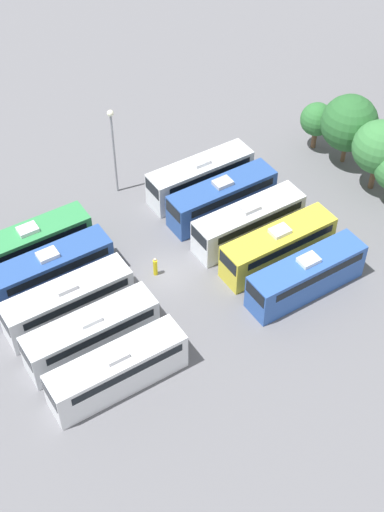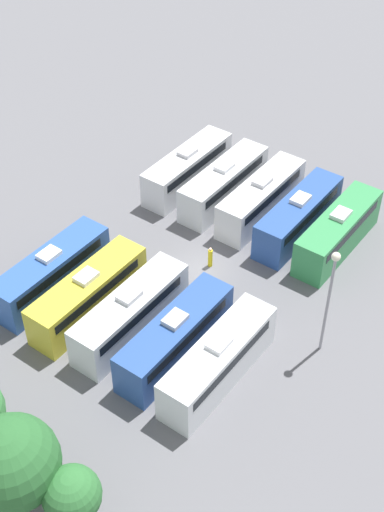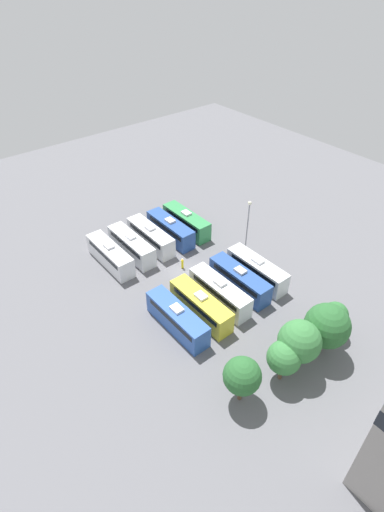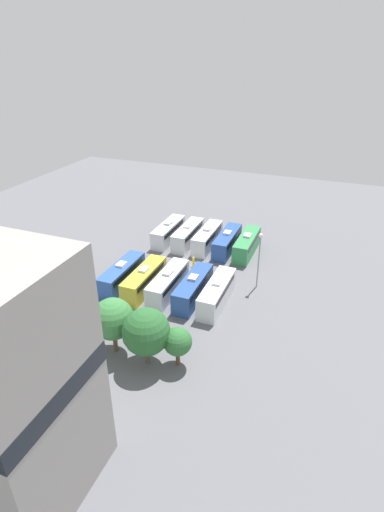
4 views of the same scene
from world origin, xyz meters
TOP-DOWN VIEW (x-y plane):
  - ground_plane at (0.00, 0.00)m, footprint 117.46×117.46m
  - bus_0 at (-7.40, -8.41)m, footprint 2.64×10.17m
  - bus_1 at (-3.86, -8.27)m, footprint 2.64×10.17m
  - bus_2 at (-0.07, -8.56)m, footprint 2.64×10.17m
  - bus_3 at (3.67, -8.46)m, footprint 2.64×10.17m
  - bus_4 at (7.55, -8.40)m, footprint 2.64×10.17m
  - bus_5 at (-7.36, 8.26)m, footprint 2.64×10.17m
  - bus_6 at (-3.81, 8.25)m, footprint 2.64×10.17m
  - bus_7 at (0.08, 8.34)m, footprint 2.64×10.17m
  - bus_8 at (3.76, 8.68)m, footprint 2.64×10.17m
  - bus_9 at (7.58, 8.54)m, footprint 2.64×10.17m
  - worker_person at (-0.44, -0.67)m, footprint 0.36×0.36m
  - light_pole at (-11.60, 1.80)m, footprint 0.60×0.60m
  - tree_0 at (-7.07, 21.51)m, footprint 3.26×3.26m
  - tree_1 at (-3.74, 22.48)m, footprint 5.39×5.39m
  - tree_2 at (0.74, 22.02)m, footprint 4.92×4.92m
  - tree_3 at (3.11, 22.00)m, footprint 3.85×3.85m
  - tree_4 at (8.54, 20.96)m, footprint 4.11×4.11m

SIDE VIEW (x-z plane):
  - ground_plane at x=0.00m, z-range 0.00..0.00m
  - worker_person at x=-0.44m, z-range -0.06..1.76m
  - bus_0 at x=-7.40m, z-range -0.01..3.64m
  - bus_1 at x=-3.86m, z-range -0.01..3.64m
  - bus_2 at x=-0.07m, z-range -0.01..3.64m
  - bus_3 at x=3.67m, z-range -0.01..3.64m
  - bus_4 at x=7.55m, z-range -0.01..3.64m
  - bus_5 at x=-7.36m, z-range -0.01..3.64m
  - bus_6 at x=-3.81m, z-range -0.01..3.64m
  - bus_7 at x=0.08m, z-range -0.01..3.64m
  - bus_8 at x=3.76m, z-range -0.01..3.64m
  - bus_9 at x=7.58m, z-range -0.01..3.64m
  - tree_0 at x=-7.07m, z-range 0.80..5.72m
  - tree_3 at x=3.11m, z-range 0.85..6.44m
  - tree_4 at x=8.54m, z-range 0.98..7.10m
  - tree_1 at x=-3.74m, z-range 0.85..7.96m
  - tree_2 at x=0.74m, z-range 1.06..8.15m
  - light_pole at x=-11.60m, z-range 1.47..10.28m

